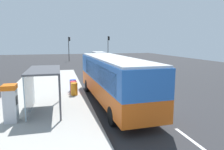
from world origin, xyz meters
TOP-DOWN VIEW (x-y plane):
  - ground_plane at (0.00, 14.00)m, footprint 56.00×92.00m
  - sidewalk_platform at (-6.40, 2.00)m, footprint 6.20×30.00m
  - lane_stripe_seg_0 at (0.25, -6.00)m, footprint 0.16×2.20m
  - lane_stripe_seg_1 at (0.25, -1.00)m, footprint 0.16×2.20m
  - lane_stripe_seg_2 at (0.25, 4.00)m, footprint 0.16×2.20m
  - lane_stripe_seg_3 at (0.25, 9.00)m, footprint 0.16×2.20m
  - lane_stripe_seg_4 at (0.25, 14.00)m, footprint 0.16×2.20m
  - lane_stripe_seg_5 at (0.25, 19.00)m, footprint 0.16×2.20m
  - lane_stripe_seg_6 at (0.25, 24.00)m, footprint 0.16×2.20m
  - lane_stripe_seg_7 at (0.25, 29.00)m, footprint 0.16×2.20m
  - bus at (-1.71, 0.05)m, footprint 2.90×11.09m
  - white_van at (2.20, 25.81)m, footprint 2.06×5.21m
  - sedan_near at (2.30, 35.94)m, footprint 1.99×4.47m
  - sedan_far at (2.30, 28.05)m, footprint 2.05×4.50m
  - ticket_machine at (-7.70, -2.37)m, footprint 0.66×0.76m
  - recycling_bin_orange at (-4.20, 2.28)m, footprint 0.52×0.52m
  - recycling_bin_red at (-4.20, 2.98)m, footprint 0.52×0.52m
  - recycling_bin_blue at (-4.20, 3.68)m, footprint 0.52×0.52m
  - traffic_light_near_side at (5.49, 31.87)m, footprint 0.49×0.28m
  - traffic_light_far_side at (-3.10, 32.67)m, footprint 0.49×0.28m
  - bus_shelter at (-6.41, -0.95)m, footprint 1.80×4.00m

SIDE VIEW (x-z plane):
  - ground_plane at x=0.00m, z-range -0.04..0.00m
  - lane_stripe_seg_0 at x=0.25m, z-range 0.00..0.01m
  - lane_stripe_seg_1 at x=0.25m, z-range 0.00..0.01m
  - lane_stripe_seg_2 at x=0.25m, z-range 0.00..0.01m
  - lane_stripe_seg_3 at x=0.25m, z-range 0.00..0.01m
  - lane_stripe_seg_4 at x=0.25m, z-range 0.00..0.01m
  - lane_stripe_seg_5 at x=0.25m, z-range 0.00..0.01m
  - lane_stripe_seg_6 at x=0.25m, z-range 0.00..0.01m
  - lane_stripe_seg_7 at x=0.25m, z-range 0.00..0.01m
  - sidewalk_platform at x=-6.40m, z-range 0.00..0.18m
  - recycling_bin_orange at x=-4.20m, z-range 0.18..1.13m
  - recycling_bin_red at x=-4.20m, z-range 0.18..1.13m
  - recycling_bin_blue at x=-4.20m, z-range 0.18..1.13m
  - sedan_near at x=2.30m, z-range 0.03..1.55m
  - sedan_far at x=2.30m, z-range 0.03..1.55m
  - ticket_machine at x=-7.70m, z-range 0.20..2.14m
  - white_van at x=2.20m, z-range 0.19..2.49m
  - bus at x=-1.71m, z-range 0.24..3.45m
  - bus_shelter at x=-6.41m, z-range 0.85..3.35m
  - traffic_light_far_side at x=-3.10m, z-range 0.86..6.16m
  - traffic_light_near_side at x=5.49m, z-range 0.87..6.35m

